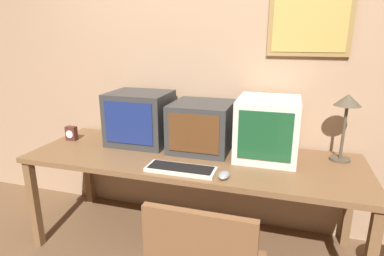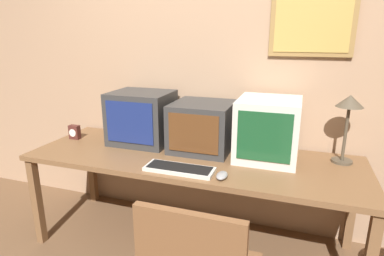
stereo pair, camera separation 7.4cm
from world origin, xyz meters
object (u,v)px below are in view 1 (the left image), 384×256
(monitor_left, at_px, (140,118))
(desk_lamp, at_px, (347,109))
(keyboard_main, at_px, (181,169))
(mouse_near_keyboard, at_px, (224,175))
(monitor_right, at_px, (267,128))
(desk_clock, at_px, (71,133))
(monitor_center, at_px, (202,126))

(monitor_left, relative_size, desk_lamp, 1.00)
(keyboard_main, xyz_separation_m, mouse_near_keyboard, (0.27, -0.02, 0.00))
(monitor_left, height_order, monitor_right, monitor_right)
(desk_clock, bearing_deg, monitor_left, 10.47)
(desk_clock, bearing_deg, monitor_center, 5.59)
(monitor_left, distance_m, monitor_center, 0.49)
(monitor_left, distance_m, monitor_right, 0.95)
(monitor_left, bearing_deg, mouse_near_keyboard, -30.66)
(mouse_near_keyboard, relative_size, desk_lamp, 0.26)
(mouse_near_keyboard, xyz_separation_m, desk_lamp, (0.69, 0.49, 0.34))
(monitor_right, xyz_separation_m, desk_lamp, (0.48, 0.08, 0.15))
(monitor_left, bearing_deg, monitor_center, -0.08)
(mouse_near_keyboard, distance_m, desk_clock, 1.34)
(monitor_right, relative_size, desk_lamp, 0.97)
(desk_clock, bearing_deg, keyboard_main, -17.29)
(keyboard_main, distance_m, mouse_near_keyboard, 0.27)
(monitor_right, bearing_deg, desk_lamp, 9.02)
(monitor_left, height_order, keyboard_main, monitor_left)
(monitor_right, relative_size, mouse_near_keyboard, 3.78)
(mouse_near_keyboard, bearing_deg, monitor_left, 149.34)
(monitor_left, bearing_deg, desk_clock, -169.53)
(keyboard_main, bearing_deg, mouse_near_keyboard, -3.72)
(monitor_center, xyz_separation_m, desk_lamp, (0.95, 0.05, 0.18))
(monitor_center, bearing_deg, desk_lamp, 3.32)
(mouse_near_keyboard, height_order, desk_clock, desk_clock)
(mouse_near_keyboard, bearing_deg, desk_lamp, 35.60)
(keyboard_main, relative_size, desk_clock, 3.87)
(monitor_center, distance_m, keyboard_main, 0.45)
(desk_clock, xyz_separation_m, desk_lamp, (1.99, 0.16, 0.30))
(monitor_center, xyz_separation_m, desk_clock, (-1.04, -0.10, -0.12))
(monitor_center, height_order, desk_lamp, desk_lamp)
(monitor_center, bearing_deg, mouse_near_keyboard, -59.83)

